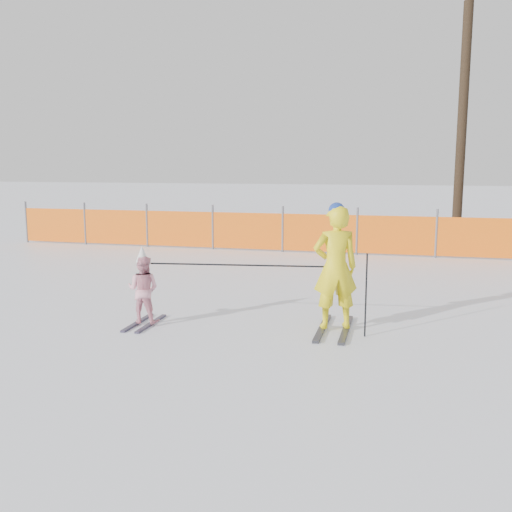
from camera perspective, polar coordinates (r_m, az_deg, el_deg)
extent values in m
plane|color=white|center=(8.36, -0.85, -7.32)|extent=(120.00, 120.00, 0.00)
cube|color=black|center=(8.40, 6.64, -7.15)|extent=(0.09, 1.40, 0.04)
cube|color=black|center=(8.37, 8.97, -7.27)|extent=(0.09, 1.40, 0.04)
imported|color=yellow|center=(8.17, 7.94, -1.15)|extent=(0.75, 0.62, 1.76)
sphere|color=navy|center=(8.07, 8.07, 4.52)|extent=(0.23, 0.23, 0.23)
cube|color=black|center=(8.81, -11.75, -6.54)|extent=(0.09, 0.98, 0.03)
cube|color=black|center=(8.72, -10.44, -6.66)|extent=(0.09, 0.98, 0.03)
imported|color=pink|center=(8.64, -11.21, -3.29)|extent=(0.50, 0.39, 1.01)
cone|color=silver|center=(8.54, -11.32, 0.23)|extent=(0.19, 0.19, 0.24)
cylinder|color=black|center=(8.01, 10.94, -3.88)|extent=(0.02, 0.02, 1.17)
cylinder|color=black|center=(8.25, -1.90, -0.91)|extent=(2.55, 0.37, 0.02)
cylinder|color=#595960|center=(18.82, -21.97, 3.18)|extent=(0.06, 0.06, 1.25)
cylinder|color=#595960|center=(17.72, -16.72, 3.13)|extent=(0.06, 0.06, 1.25)
cylinder|color=#595960|center=(16.78, -10.84, 3.03)|extent=(0.06, 0.06, 1.25)
cylinder|color=#595960|center=(16.04, -4.34, 2.89)|extent=(0.06, 0.06, 1.25)
cylinder|color=#595960|center=(15.53, 2.69, 2.70)|extent=(0.06, 0.06, 1.25)
cylinder|color=#595960|center=(15.26, 10.07, 2.46)|extent=(0.06, 0.06, 1.25)
cylinder|color=#595960|center=(15.25, 17.59, 2.16)|extent=(0.06, 0.06, 1.25)
cube|color=#FF660D|center=(15.75, -0.70, 2.53)|extent=(14.11, 0.03, 1.00)
cylinder|color=black|center=(18.11, 19.90, 12.12)|extent=(0.28, 0.28, 6.94)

